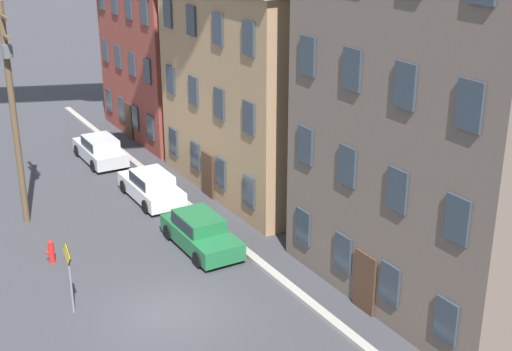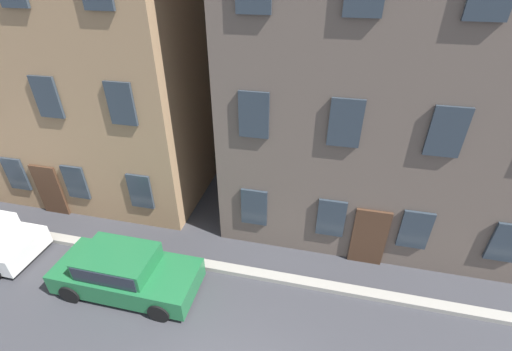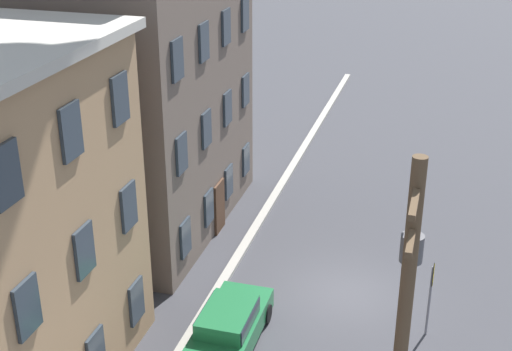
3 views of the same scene
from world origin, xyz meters
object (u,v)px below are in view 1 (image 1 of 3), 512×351
at_px(caution_sign, 69,266).
at_px(fire_hydrant, 51,251).
at_px(car_silver, 100,149).
at_px(car_white, 152,185).
at_px(utility_pole, 12,104).
at_px(car_green, 200,231).

bearing_deg(caution_sign, fire_hydrant, 174.65).
height_order(car_silver, car_white, same).
distance_m(car_white, utility_pole, 7.57).
bearing_deg(fire_hydrant, caution_sign, -5.35).
relative_size(utility_pole, fire_hydrant, 10.20).
bearing_deg(fire_hydrant, car_green, 72.40).
distance_m(caution_sign, fire_hydrant, 4.37).
xyz_separation_m(car_white, utility_pole, (-0.49, -5.88, 4.74)).
distance_m(car_silver, car_green, 12.37).
relative_size(car_green, caution_sign, 1.60).
bearing_deg(car_white, car_silver, -176.99).
bearing_deg(car_white, utility_pole, -94.78).
height_order(car_silver, caution_sign, caution_sign).
height_order(car_silver, fire_hydrant, car_silver).
bearing_deg(utility_pole, car_white, 85.22).
bearing_deg(fire_hydrant, car_white, 123.75).
relative_size(car_white, car_green, 1.00).
xyz_separation_m(car_white, caution_sign, (8.12, -6.34, 1.08)).
relative_size(car_silver, utility_pole, 0.45).
bearing_deg(caution_sign, car_silver, 157.81).
bearing_deg(utility_pole, car_green, 41.99).
distance_m(car_green, utility_pole, 9.70).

